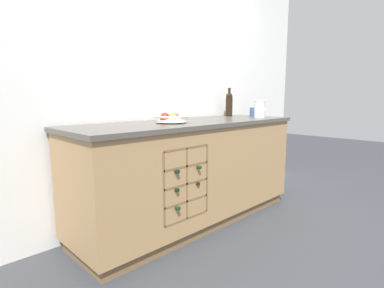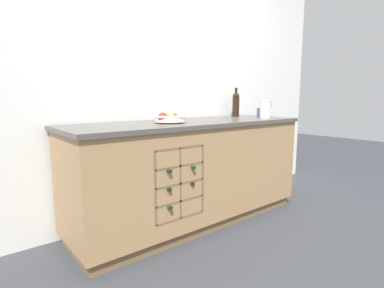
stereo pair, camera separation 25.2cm
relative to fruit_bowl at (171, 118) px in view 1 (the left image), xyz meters
The scene contains 7 objects.
ground_plane 0.99m from the fruit_bowl, ahead, with size 14.00×14.00×0.00m, color #383A3F.
back_wall 0.57m from the fruit_bowl, 58.47° to the left, with size 4.59×0.06×2.55m, color white.
kitchen_island 0.55m from the fruit_bowl, ahead, with size 2.23×0.71×0.92m.
fruit_bowl is the anchor object (origin of this frame).
white_pitcher 1.10m from the fruit_bowl, ahead, with size 0.17×0.11×0.18m.
ceramic_mug 1.24m from the fruit_bowl, ahead, with size 0.12×0.08×0.10m.
standing_wine_bottle 1.09m from the fruit_bowl, 12.86° to the left, with size 0.08×0.08×0.31m.
Camera 1 is at (-1.84, -1.87, 1.12)m, focal length 28.00 mm.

